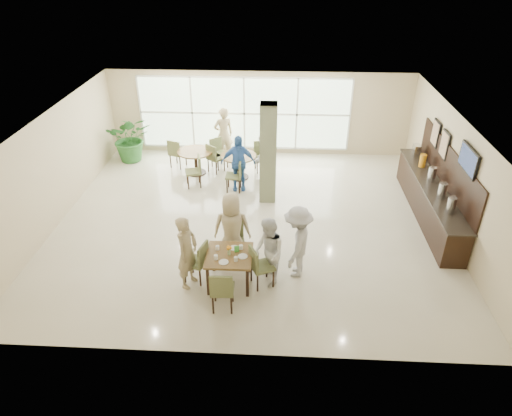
# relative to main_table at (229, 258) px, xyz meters

# --- Properties ---
(ground) EXTENTS (10.00, 10.00, 0.00)m
(ground) POSITION_rel_main_table_xyz_m (0.29, 2.54, -0.66)
(ground) COLOR beige
(ground) RESTS_ON ground
(room_shell) EXTENTS (10.00, 10.00, 10.00)m
(room_shell) POSITION_rel_main_table_xyz_m (0.29, 2.54, 1.05)
(room_shell) COLOR white
(room_shell) RESTS_ON ground
(window_bank) EXTENTS (7.00, 0.04, 7.00)m
(window_bank) POSITION_rel_main_table_xyz_m (-0.21, 7.00, 0.74)
(window_bank) COLOR silver
(window_bank) RESTS_ON ground
(column) EXTENTS (0.45, 0.45, 2.80)m
(column) POSITION_rel_main_table_xyz_m (0.69, 3.74, 0.74)
(column) COLOR #606748
(column) RESTS_ON ground
(main_table) EXTENTS (0.96, 0.96, 0.75)m
(main_table) POSITION_rel_main_table_xyz_m (0.00, 0.00, 0.00)
(main_table) COLOR brown
(main_table) RESTS_ON ground
(round_table_left) EXTENTS (1.10, 1.10, 0.75)m
(round_table_left) POSITION_rel_main_table_xyz_m (-1.62, 5.31, -0.08)
(round_table_left) COLOR brown
(round_table_left) RESTS_ON ground
(round_table_right) EXTENTS (1.08, 1.08, 0.75)m
(round_table_right) POSITION_rel_main_table_xyz_m (-0.25, 5.06, -0.09)
(round_table_right) COLOR brown
(round_table_right) RESTS_ON ground
(chairs_main_table) EXTENTS (2.01, 2.09, 0.95)m
(chairs_main_table) POSITION_rel_main_table_xyz_m (-0.02, 0.03, -0.18)
(chairs_main_table) COLOR #555C32
(chairs_main_table) RESTS_ON ground
(chairs_table_left) EXTENTS (1.96, 1.95, 0.95)m
(chairs_table_left) POSITION_rel_main_table_xyz_m (-1.58, 5.31, -0.18)
(chairs_table_left) COLOR #555C32
(chairs_table_left) RESTS_ON ground
(chairs_table_right) EXTENTS (2.03, 1.86, 0.95)m
(chairs_table_right) POSITION_rel_main_table_xyz_m (-0.29, 5.08, -0.18)
(chairs_table_right) COLOR #555C32
(chairs_table_right) RESTS_ON ground
(tabletop_clutter) EXTENTS (0.69, 0.70, 0.21)m
(tabletop_clutter) POSITION_rel_main_table_xyz_m (0.02, -0.01, 0.15)
(tabletop_clutter) COLOR white
(tabletop_clutter) RESTS_ON main_table
(buffet_counter) EXTENTS (0.64, 4.70, 1.95)m
(buffet_counter) POSITION_rel_main_table_xyz_m (4.99, 3.05, -0.11)
(buffet_counter) COLOR black
(buffet_counter) RESTS_ON ground
(wall_tv) EXTENTS (0.06, 1.00, 0.58)m
(wall_tv) POSITION_rel_main_table_xyz_m (5.22, 1.94, 1.49)
(wall_tv) COLOR black
(wall_tv) RESTS_ON ground
(framed_art_a) EXTENTS (0.05, 0.55, 0.70)m
(framed_art_a) POSITION_rel_main_table_xyz_m (5.23, 3.54, 1.19)
(framed_art_a) COLOR black
(framed_art_a) RESTS_ON ground
(framed_art_b) EXTENTS (0.05, 0.55, 0.70)m
(framed_art_b) POSITION_rel_main_table_xyz_m (5.23, 4.34, 1.19)
(framed_art_b) COLOR black
(framed_art_b) RESTS_ON ground
(potted_plant) EXTENTS (1.64, 1.64, 1.57)m
(potted_plant) POSITION_rel_main_table_xyz_m (-3.90, 6.18, 0.13)
(potted_plant) COLOR #296629
(potted_plant) RESTS_ON ground
(teen_left) EXTENTS (0.57, 0.70, 1.65)m
(teen_left) POSITION_rel_main_table_xyz_m (-0.86, -0.07, 0.17)
(teen_left) COLOR tan
(teen_left) RESTS_ON ground
(teen_far) EXTENTS (0.86, 0.48, 1.73)m
(teen_far) POSITION_rel_main_table_xyz_m (-0.02, 0.81, 0.20)
(teen_far) COLOR tan
(teen_far) RESTS_ON ground
(teen_right) EXTENTS (0.80, 0.91, 1.56)m
(teen_right) POSITION_rel_main_table_xyz_m (0.81, 0.08, 0.12)
(teen_right) COLOR white
(teen_right) RESTS_ON ground
(teen_standing) EXTENTS (0.86, 1.20, 1.68)m
(teen_standing) POSITION_rel_main_table_xyz_m (1.42, 0.40, 0.18)
(teen_standing) COLOR #B4B4B6
(teen_standing) RESTS_ON ground
(adult_a) EXTENTS (1.03, 0.64, 1.68)m
(adult_a) POSITION_rel_main_table_xyz_m (-0.19, 4.32, 0.18)
(adult_a) COLOR #4075C1
(adult_a) RESTS_ON ground
(adult_b) EXTENTS (0.81, 1.55, 1.60)m
(adult_b) POSITION_rel_main_table_xyz_m (0.57, 5.02, 0.14)
(adult_b) COLOR white
(adult_b) RESTS_ON ground
(adult_standing) EXTENTS (0.78, 0.66, 1.81)m
(adult_standing) POSITION_rel_main_table_xyz_m (-0.85, 6.35, 0.25)
(adult_standing) COLOR tan
(adult_standing) RESTS_ON ground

